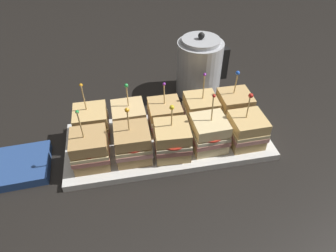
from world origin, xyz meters
TOP-DOWN VIEW (x-y plane):
  - ground_plane at (0.00, 0.00)m, footprint 6.00×6.00m
  - serving_platter at (0.00, 0.00)m, footprint 0.54×0.23m
  - sandwich_front_far_left at (-0.20, -0.05)m, footprint 0.09×0.09m
  - sandwich_front_left at (-0.10, -0.05)m, footprint 0.09×0.09m
  - sandwich_front_center at (-0.00, -0.05)m, footprint 0.09×0.09m
  - sandwich_front_right at (0.10, -0.05)m, footprint 0.09×0.09m
  - sandwich_front_far_right at (0.20, -0.05)m, footprint 0.09×0.09m
  - sandwich_back_far_left at (-0.19, 0.05)m, footprint 0.09×0.09m
  - sandwich_back_left at (-0.10, 0.05)m, footprint 0.09×0.09m
  - sandwich_back_center at (-0.00, 0.05)m, footprint 0.09×0.09m
  - sandwich_back_right at (0.10, 0.05)m, footprint 0.09×0.09m
  - sandwich_back_far_right at (0.20, 0.05)m, footprint 0.09×0.09m
  - kettle_steel at (0.15, 0.23)m, footprint 0.16×0.14m
  - napkin_stack at (-0.37, -0.02)m, footprint 0.14×0.14m

SIDE VIEW (x-z plane):
  - ground_plane at x=0.00m, z-range 0.00..0.00m
  - serving_platter at x=0.00m, z-range 0.00..0.02m
  - napkin_stack at x=-0.37m, z-range 0.00..0.02m
  - sandwich_back_center at x=0.00m, z-range -0.01..0.13m
  - sandwich_front_far_right at x=0.20m, z-range -0.02..0.14m
  - sandwich_front_far_left at x=-0.20m, z-range -0.02..0.14m
  - sandwich_back_left at x=-0.10m, z-range -0.02..0.14m
  - sandwich_back_far_left at x=-0.19m, z-range -0.02..0.14m
  - sandwich_back_right at x=0.10m, z-range -0.02..0.14m
  - sandwich_front_right at x=0.10m, z-range -0.02..0.14m
  - sandwich_front_left at x=-0.10m, z-range -0.01..0.14m
  - sandwich_back_far_right at x=0.20m, z-range -0.02..0.14m
  - sandwich_front_center at x=0.00m, z-range -0.01..0.13m
  - kettle_steel at x=0.15m, z-range -0.01..0.19m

